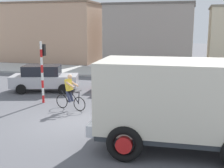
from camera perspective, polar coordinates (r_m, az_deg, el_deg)
ground_plane at (r=12.49m, az=-7.47°, el=-7.34°), size 120.00×120.00×0.00m
sidewalk_far at (r=24.78m, az=4.45°, el=2.20°), size 80.00×5.00×0.16m
truck_foreground at (r=9.52m, az=13.24°, el=-2.99°), size 5.55×3.07×2.90m
cyclist at (r=14.11m, az=-8.19°, el=-1.55°), size 1.69×0.59×1.72m
traffic_light_pole at (r=15.50m, az=-13.41°, el=3.92°), size 0.24×0.43×3.20m
car_red_near at (r=18.17m, az=2.77°, el=1.26°), size 4.00×1.88×1.60m
car_white_mid at (r=18.47m, az=-13.11°, el=1.15°), size 4.32×2.80×1.60m
building_corner_left at (r=35.30m, az=-10.89°, el=9.89°), size 10.76×7.71×6.50m
building_mid_block at (r=30.96m, az=7.49°, el=9.52°), size 8.73×6.24×6.16m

